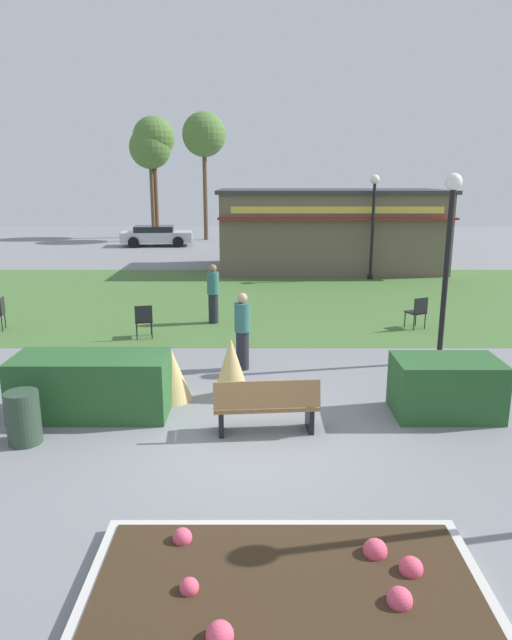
{
  "coord_description": "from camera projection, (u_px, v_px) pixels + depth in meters",
  "views": [
    {
      "loc": [
        0.13,
        -8.13,
        4.07
      ],
      "look_at": [
        0.12,
        3.13,
        1.22
      ],
      "focal_mm": 31.81,
      "sensor_mm": 36.0,
      "label": 1
    }
  ],
  "objects": [
    {
      "name": "lamppost_mid",
      "position": [
        449.0,
        247.0,
        12.16
      ],
      "size": [
        0.36,
        0.36,
        4.15
      ],
      "color": "black",
      "rests_on": "ground_plane"
    },
    {
      "name": "parked_car_west_slot",
      "position": [
        157.0,
        235.0,
        34.16
      ],
      "size": [
        4.34,
        2.34,
        1.2
      ],
      "color": "#B7BABF",
      "rests_on": "ground_plane"
    },
    {
      "name": "cafe_chair_center",
      "position": [
        145.0,
        319.0,
        14.56
      ],
      "size": [
        0.53,
        0.53,
        0.89
      ],
      "color": "black",
      "rests_on": "ground_plane"
    },
    {
      "name": "lamppost_far",
      "position": [
        374.0,
        214.0,
        22.54
      ],
      "size": [
        0.36,
        0.36,
        4.15
      ],
      "color": "black",
      "rests_on": "ground_plane"
    },
    {
      "name": "hedge_right",
      "position": [
        447.0,
        387.0,
        9.88
      ],
      "size": [
        1.8,
        1.1,
        1.01
      ],
      "primitive_type": "cube",
      "color": "#28562B",
      "rests_on": "ground_plane"
    },
    {
      "name": "ornamental_grass_behind_right",
      "position": [
        172.0,
        373.0,
        10.54
      ],
      "size": [
        0.76,
        0.76,
        1.03
      ],
      "primitive_type": "cone",
      "color": "tan",
      "rests_on": "ground_plane"
    },
    {
      "name": "flower_bed",
      "position": [
        288.0,
        586.0,
        5.67
      ],
      "size": [
        4.03,
        2.09,
        0.32
      ],
      "color": "beige",
      "rests_on": "ground_plane"
    },
    {
      "name": "tree_center_bg",
      "position": [
        151.0,
        149.0,
        37.86
      ],
      "size": [
        2.8,
        2.8,
        7.36
      ],
      "color": "brown",
      "rests_on": "ground_plane"
    },
    {
      "name": "lawn_patch",
      "position": [
        253.0,
        297.0,
        19.66
      ],
      "size": [
        36.0,
        12.0,
        0.01
      ],
      "primitive_type": "cube",
      "color": "#446B33",
      "rests_on": "ground_plane"
    },
    {
      "name": "trash_bin",
      "position": [
        24.0,
        417.0,
        8.83
      ],
      "size": [
        0.52,
        0.52,
        0.85
      ],
      "primitive_type": "cylinder",
      "color": "#2D4233",
      "rests_on": "ground_plane"
    },
    {
      "name": "person_strolling",
      "position": [
        214.0,
        293.0,
        16.04
      ],
      "size": [
        0.34,
        0.34,
        1.69
      ],
      "rotation": [
        0.0,
        0.0,
        0.75
      ],
      "color": "#23232D",
      "rests_on": "ground_plane"
    },
    {
      "name": "ground_plane",
      "position": [
        248.0,
        444.0,
        8.88
      ],
      "size": [
        80.0,
        80.0,
        0.0
      ],
      "primitive_type": "plane",
      "color": "slate"
    },
    {
      "name": "food_kiosk",
      "position": [
        330.0,
        229.0,
        25.5
      ],
      "size": [
        9.91,
        5.35,
        3.52
      ],
      "color": "#6B5B4C",
      "rests_on": "ground_plane"
    },
    {
      "name": "ornamental_grass_behind_left",
      "position": [
        232.0,
        368.0,
        10.63
      ],
      "size": [
        0.74,
        0.74,
        1.17
      ],
      "primitive_type": "cone",
      "color": "tan",
      "rests_on": "ground_plane"
    },
    {
      "name": "tree_right_bg",
      "position": [
        205.0,
        136.0,
        36.07
      ],
      "size": [
        2.8,
        2.8,
        8.08
      ],
      "color": "brown",
      "rests_on": "ground_plane"
    },
    {
      "name": "cafe_chair_west",
      "position": [
        419.0,
        310.0,
        15.46
      ],
      "size": [
        0.58,
        0.58,
        0.89
      ],
      "color": "black",
      "rests_on": "ground_plane"
    },
    {
      "name": "hedge_left",
      "position": [
        93.0,
        385.0,
        9.88
      ],
      "size": [
        2.66,
        1.1,
        1.07
      ],
      "primitive_type": "cube",
      "color": "#28562B",
      "rests_on": "ground_plane"
    },
    {
      "name": "person_standing",
      "position": [
        243.0,
        331.0,
        12.15
      ],
      "size": [
        0.34,
        0.34,
        1.69
      ],
      "rotation": [
        0.0,
        0.0,
        4.56
      ],
      "color": "#23232D",
      "rests_on": "ground_plane"
    },
    {
      "name": "tree_left_bg",
      "position": [
        155.0,
        139.0,
        37.83
      ],
      "size": [
        2.8,
        2.8,
        8.0
      ],
      "color": "brown",
      "rests_on": "ground_plane"
    },
    {
      "name": "park_bench",
      "position": [
        267.0,
        406.0,
        9.15
      ],
      "size": [
        1.74,
        0.66,
        0.95
      ],
      "color": "olive",
      "rests_on": "ground_plane"
    }
  ]
}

